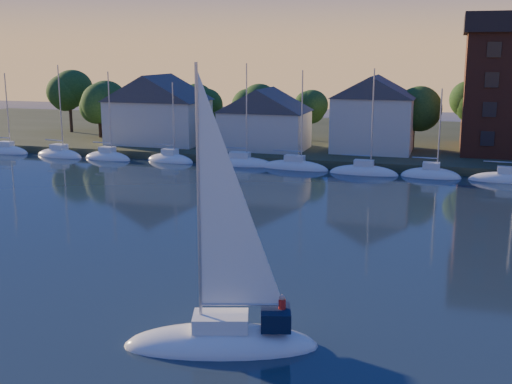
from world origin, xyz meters
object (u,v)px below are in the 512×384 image
at_px(clubhouse_west, 158,108).
at_px(clubhouse_east, 373,113).
at_px(clubhouse_centre, 265,118).
at_px(hero_sailboat, 224,335).

height_order(clubhouse_west, clubhouse_east, clubhouse_east).
height_order(clubhouse_centre, clubhouse_east, clubhouse_east).
bearing_deg(clubhouse_centre, hero_sailboat, -75.64).
relative_size(clubhouse_west, clubhouse_centre, 1.18).
xyz_separation_m(clubhouse_centre, clubhouse_east, (14.00, 2.00, 0.87)).
bearing_deg(clubhouse_east, clubhouse_west, -178.09).
bearing_deg(hero_sailboat, clubhouse_west, -78.65).
relative_size(clubhouse_east, hero_sailboat, 0.73).
bearing_deg(clubhouse_west, clubhouse_centre, -3.58).
distance_m(clubhouse_west, clubhouse_centre, 16.05).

